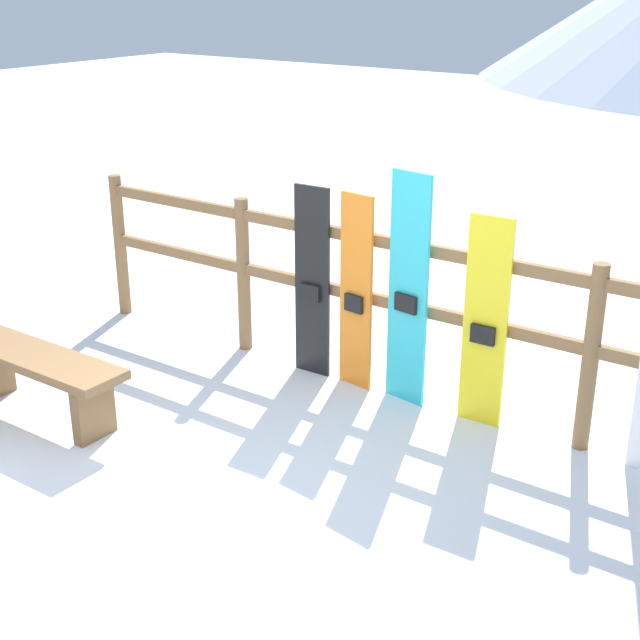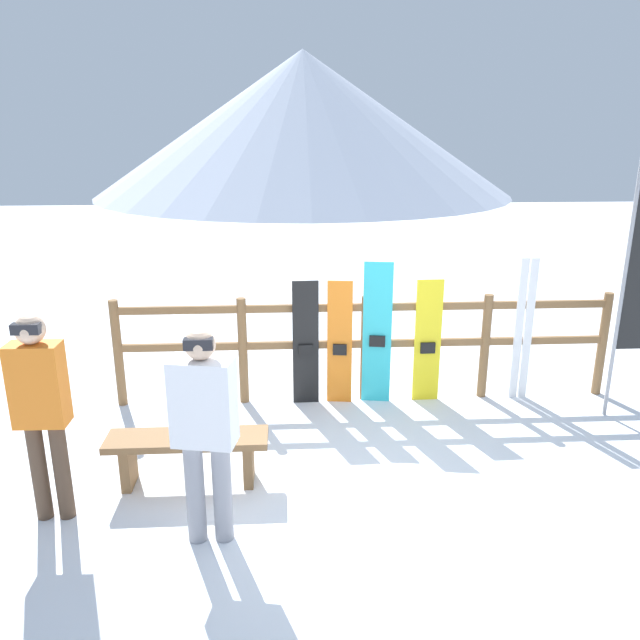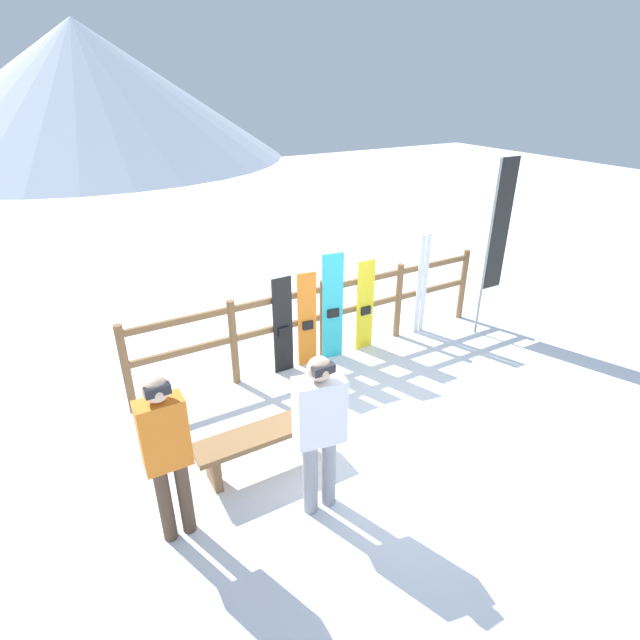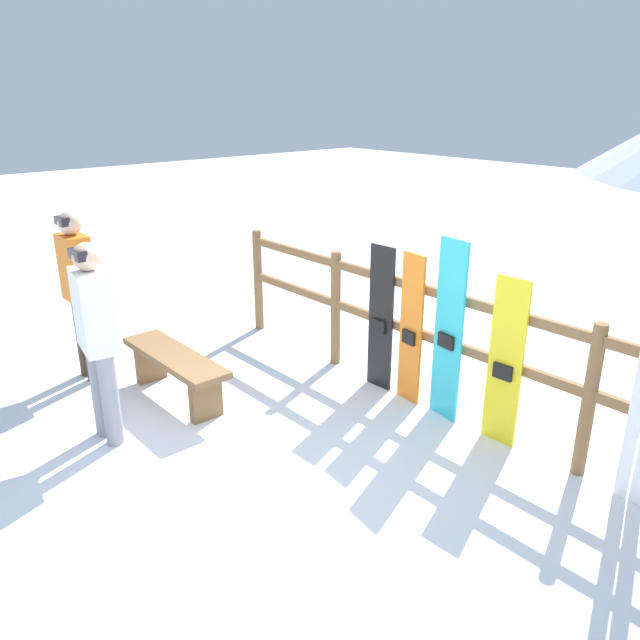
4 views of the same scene
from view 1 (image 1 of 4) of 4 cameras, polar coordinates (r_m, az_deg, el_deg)
The scene contains 7 objects.
ground_plane at distance 4.92m, azimuth -6.60°, elevation -12.35°, with size 40.00×40.00×0.00m, color white.
fence at distance 5.94m, azimuth 4.93°, elevation 1.50°, with size 5.41×0.10×1.18m.
bench at distance 6.01m, azimuth -17.60°, elevation -3.07°, with size 1.34×0.36×0.44m.
snowboard_black_stripe at distance 6.23m, azimuth -0.51°, elevation 2.38°, with size 0.28×0.06×1.37m.
snowboard_orange at distance 6.04m, azimuth 2.31°, elevation 1.71°, with size 0.27×0.08×1.37m.
snowboard_cyan at distance 5.81m, azimuth 5.66°, elevation 1.82°, with size 0.31×0.09×1.57m.
snowboard_yellow at distance 5.61m, azimuth 10.52°, elevation -0.24°, with size 0.29×0.06×1.37m.
Camera 1 is at (2.79, -2.99, 2.74)m, focal length 50.00 mm.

